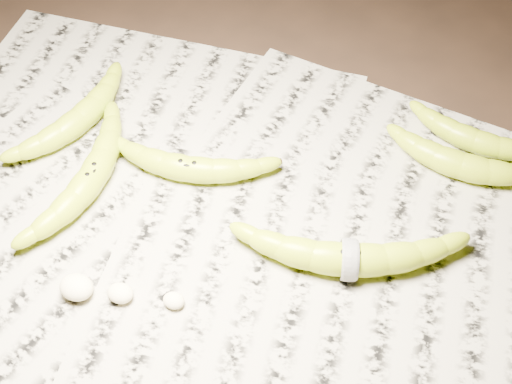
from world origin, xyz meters
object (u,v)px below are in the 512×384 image
at_px(banana_left_a, 91,176).
at_px(banana_upper_a, 476,139).
at_px(banana_upper_b, 462,164).
at_px(banana_taped, 349,258).
at_px(banana_center, 189,167).
at_px(banana_left_b, 79,117).

distance_m(banana_left_a, banana_upper_a, 0.50).
bearing_deg(banana_upper_b, banana_upper_a, 81.94).
relative_size(banana_taped, banana_upper_b, 1.37).
distance_m(banana_center, banana_taped, 0.24).
height_order(banana_left_a, banana_taped, banana_taped).
bearing_deg(banana_upper_a, banana_taped, -106.64).
height_order(banana_taped, banana_upper_a, banana_taped).
bearing_deg(banana_taped, banana_left_b, 150.29).
xyz_separation_m(banana_left_b, banana_taped, (0.40, -0.08, 0.00)).
height_order(banana_left_a, banana_upper_a, banana_left_a).
bearing_deg(banana_center, banana_left_b, 160.77).
xyz_separation_m(banana_left_a, banana_upper_a, (0.43, 0.24, -0.00)).
xyz_separation_m(banana_center, banana_taped, (0.23, -0.06, 0.00)).
bearing_deg(banana_left_b, banana_upper_b, -63.56).
bearing_deg(banana_taped, banana_left_a, 162.01).
bearing_deg(banana_taped, banana_upper_a, 49.37).
xyz_separation_m(banana_taped, banana_upper_a, (0.10, 0.24, -0.00)).
height_order(banana_left_b, banana_center, banana_left_b).
bearing_deg(banana_center, banana_upper_b, 11.09).
bearing_deg(banana_upper_b, banana_center, -156.57).
height_order(banana_left_a, banana_left_b, banana_left_a).
distance_m(banana_left_a, banana_left_b, 0.11).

